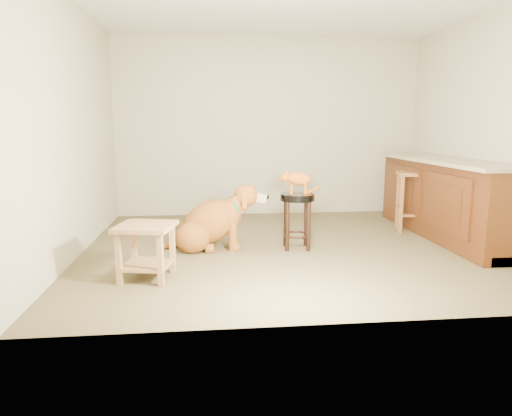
{
  "coord_description": "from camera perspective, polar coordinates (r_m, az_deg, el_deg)",
  "views": [
    {
      "loc": [
        -0.91,
        -4.82,
        1.32
      ],
      "look_at": [
        -0.4,
        -0.01,
        0.45
      ],
      "focal_mm": 32.0,
      "sensor_mm": 36.0,
      "label": 1
    }
  ],
  "objects": [
    {
      "name": "floor",
      "position": [
        5.08,
        4.51,
        -4.89
      ],
      "size": [
        4.5,
        4.0,
        0.01
      ],
      "primitive_type": "cube",
      "color": "brown",
      "rests_on": "ground"
    },
    {
      "name": "padded_stool",
      "position": [
        4.94,
        5.16,
        -0.22
      ],
      "size": [
        0.37,
        0.37,
        0.6
      ],
      "rotation": [
        0.0,
        0.0,
        -0.09
      ],
      "color": "black",
      "rests_on": "ground"
    },
    {
      "name": "wood_stool",
      "position": [
        6.11,
        19.02,
        0.91
      ],
      "size": [
        0.5,
        0.5,
        0.75
      ],
      "rotation": [
        0.0,
        0.0,
        -0.28
      ],
      "color": "brown",
      "rests_on": "ground"
    },
    {
      "name": "tabby_kitten",
      "position": [
        4.9,
        5.1,
        3.56
      ],
      "size": [
        0.46,
        0.16,
        0.28
      ],
      "rotation": [
        0.0,
        0.0,
        -0.09
      ],
      "color": "#9F4C0F",
      "rests_on": "padded_stool"
    },
    {
      "name": "side_table",
      "position": [
        4.08,
        -13.57,
        -4.29
      ],
      "size": [
        0.55,
        0.55,
        0.48
      ],
      "rotation": [
        0.0,
        0.0,
        -0.2
      ],
      "color": "olive",
      "rests_on": "ground"
    },
    {
      "name": "cabinet_run",
      "position": [
        5.93,
        22.82,
        0.86
      ],
      "size": [
        0.7,
        2.56,
        0.94
      ],
      "color": "#4C250D",
      "rests_on": "ground"
    },
    {
      "name": "room_shell",
      "position": [
        4.92,
        4.79,
        14.32
      ],
      "size": [
        4.54,
        4.04,
        2.62
      ],
      "color": "#B0AC8E",
      "rests_on": "ground"
    },
    {
      "name": "golden_retriever",
      "position": [
        4.96,
        -5.63,
        -1.94
      ],
      "size": [
        1.19,
        0.6,
        0.75
      ],
      "rotation": [
        0.0,
        0.0,
        -0.05
      ],
      "color": "brown",
      "rests_on": "ground"
    }
  ]
}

